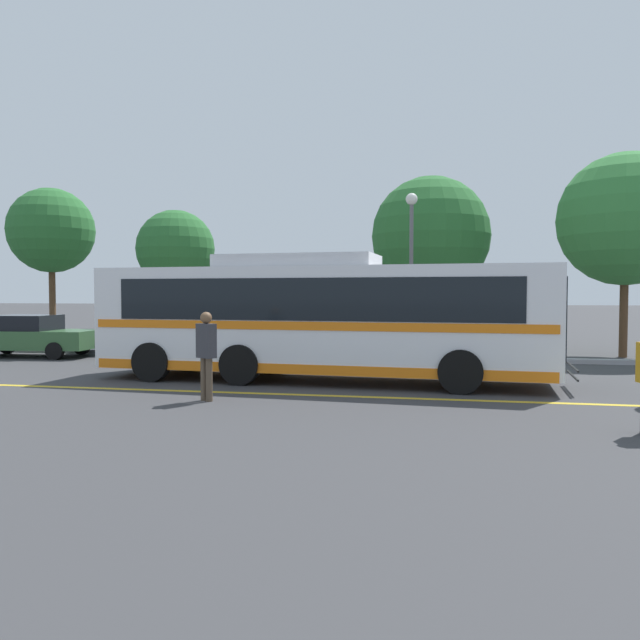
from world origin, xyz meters
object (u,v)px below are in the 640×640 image
Objects in this scene: tree_0 at (51,231)px; tree_3 at (431,236)px; parked_car_0 at (29,336)px; pedestrian_1 at (206,350)px; parked_car_1 at (187,337)px; street_lamp at (411,248)px; tree_2 at (626,219)px; tree_1 at (176,250)px; transit_bus at (319,316)px.

tree_3 reaches higher than tree_0.
pedestrian_1 reaches higher than parked_car_0.
parked_car_1 is 0.79× the size of street_lamp.
parked_car_1 is 10.63m from tree_0.
pedestrian_1 is at bearing -134.41° from tree_2.
street_lamp reaches higher than tree_1.
pedestrian_1 is at bearing 47.40° from parked_car_0.
parked_car_0 is 21.33m from tree_2.
tree_0 reaches higher than parked_car_0.
parked_car_0 is at bearing -63.16° from tree_0.
tree_1 is (-9.52, 1.45, 0.17)m from street_lamp.
tree_0 is (-13.95, 9.28, 3.35)m from transit_bus.
tree_1 is 0.79× the size of tree_2.
parked_car_1 is at bearing -60.85° from tree_1.
tree_3 reaches higher than parked_car_1.
tree_3 is at bearing 79.09° from street_lamp.
pedestrian_1 is 13.17m from tree_1.
parked_car_0 is 1.07× the size of parked_car_1.
tree_2 reaches higher than tree_1.
tree_2 reaches higher than tree_0.
tree_0 is 1.23× the size of tree_1.
transit_bus is 2.46× the size of parked_car_0.
transit_bus is 7.13m from parked_car_1.
tree_0 is 1.00× the size of tree_3.
pedestrian_1 is 0.33× the size of tree_1.
parked_car_1 is (5.80, 0.40, -0.00)m from parked_car_0.
tree_2 reaches higher than tree_3.
tree_0 is at bearing -158.14° from parked_car_0.
tree_0 is at bearing 170.65° from street_lamp.
parked_car_1 is 0.81× the size of tree_1.
parked_car_0 is 6.43m from tree_1.
parked_car_0 is 0.86× the size of tree_1.
street_lamp is 16.17m from tree_0.
street_lamp reaches higher than parked_car_0.
tree_0 is 23.27m from tree_2.
tree_0 is at bearing 163.69° from pedestrian_1.
parked_car_0 reaches higher than parked_car_1.
tree_1 is at bearing 132.39° from parked_car_0.
pedestrian_1 is at bearing -63.04° from tree_1.
transit_bus is at bearing -106.45° from street_lamp.
tree_3 is at bearing 9.27° from tree_1.
tree_0 is at bearing -119.95° from transit_bus.
tree_1 is at bearing -153.77° from parked_car_1.
tree_0 is 0.97× the size of tree_2.
street_lamp is at bearing -8.68° from tree_1.
transit_bus is at bearing -47.04° from tree_1.
street_lamp is 1.03× the size of tree_1.
tree_1 is (-2.05, 3.67, 3.27)m from parked_car_1.
parked_car_0 is 0.70× the size of tree_0.
transit_bus is 17.09m from tree_0.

